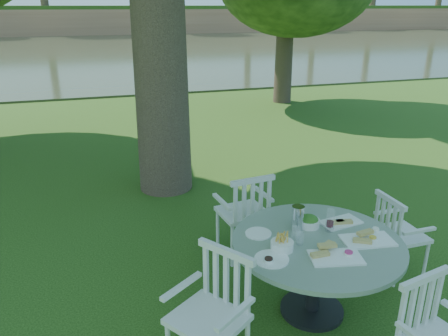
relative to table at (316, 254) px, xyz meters
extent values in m
plane|color=#17370B|center=(-0.34, 1.37, -0.59)|extent=(140.00, 140.00, 0.00)
cylinder|color=black|center=(0.00, 0.00, -0.57)|extent=(0.56, 0.56, 0.04)
cylinder|color=black|center=(0.00, 0.00, -0.23)|extent=(0.12, 0.12, 0.65)
cylinder|color=gray|center=(0.00, 0.00, 0.11)|extent=(1.44, 1.44, 0.04)
cylinder|color=silver|center=(1.28, 0.10, -0.38)|extent=(0.03, 0.03, 0.43)
cylinder|color=silver|center=(1.28, 0.48, -0.38)|extent=(0.03, 0.03, 0.43)
cylinder|color=silver|center=(0.94, 0.10, -0.38)|extent=(0.03, 0.03, 0.43)
cylinder|color=silver|center=(0.94, 0.48, -0.38)|extent=(0.03, 0.03, 0.43)
cube|color=silver|center=(1.11, 0.29, -0.15)|extent=(0.40, 0.44, 0.04)
cube|color=silver|center=(0.92, 0.29, 0.05)|extent=(0.04, 0.44, 0.44)
cylinder|color=silver|center=(-0.08, 1.33, -0.35)|extent=(0.04, 0.04, 0.48)
cylinder|color=silver|center=(-0.50, 1.28, -0.35)|extent=(0.04, 0.04, 0.48)
cylinder|color=silver|center=(-0.04, 0.95, -0.35)|extent=(0.04, 0.04, 0.48)
cylinder|color=silver|center=(-0.46, 0.90, -0.35)|extent=(0.04, 0.04, 0.48)
cube|color=silver|center=(-0.27, 1.12, -0.09)|extent=(0.54, 0.50, 0.04)
cube|color=silver|center=(-0.24, 0.90, 0.13)|extent=(0.49, 0.10, 0.49)
cylinder|color=silver|center=(-1.04, -0.13, -0.35)|extent=(0.04, 0.04, 0.48)
cube|color=silver|center=(-1.07, -0.41, -0.09)|extent=(0.65, 0.66, 0.04)
cube|color=silver|center=(-0.90, -0.29, 0.13)|extent=(0.31, 0.42, 0.49)
cube|color=silver|center=(0.29, -0.90, 0.09)|extent=(0.46, 0.13, 0.46)
cube|color=white|center=(0.00, -0.29, 0.14)|extent=(0.45, 0.32, 0.02)
cube|color=white|center=(0.39, -0.14, 0.14)|extent=(0.46, 0.31, 0.02)
cube|color=white|center=(0.35, 0.22, 0.14)|extent=(0.39, 0.26, 0.02)
cylinder|color=white|center=(-0.49, -0.16, 0.14)|extent=(0.27, 0.27, 0.01)
cylinder|color=white|center=(-0.44, 0.25, 0.14)|extent=(0.23, 0.23, 0.01)
cylinder|color=white|center=(-0.35, -0.05, 0.17)|extent=(0.19, 0.19, 0.07)
cylinder|color=white|center=(0.04, 0.25, 0.17)|extent=(0.20, 0.20, 0.07)
cylinder|color=silver|center=(-0.08, 0.23, 0.24)|extent=(0.11, 0.11, 0.22)
cylinder|color=white|center=(0.18, 0.11, 0.23)|extent=(0.08, 0.08, 0.20)
cylinder|color=white|center=(-0.17, 0.08, 0.19)|extent=(0.07, 0.07, 0.12)
cylinder|color=white|center=(-0.17, -0.01, 0.19)|extent=(0.06, 0.06, 0.11)
cylinder|color=white|center=(0.11, -0.29, 0.15)|extent=(0.07, 0.07, 0.03)
cylinder|color=white|center=(0.43, -0.14, 0.15)|extent=(0.07, 0.07, 0.03)
cylinder|color=white|center=(0.55, -0.02, 0.15)|extent=(0.07, 0.07, 0.03)
cylinder|color=white|center=(-0.53, -0.20, 0.15)|extent=(0.07, 0.07, 0.03)
cube|color=#2E351F|center=(-0.34, 24.37, -0.59)|extent=(100.00, 28.00, 0.12)
cube|color=#9C6548|center=(-0.34, 39.87, 0.51)|extent=(100.00, 3.00, 2.20)
cube|color=#17370B|center=(-0.34, 47.37, 1.76)|extent=(100.00, 18.00, 0.30)
camera|label=1|loc=(-1.70, -2.85, 1.99)|focal=35.00mm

